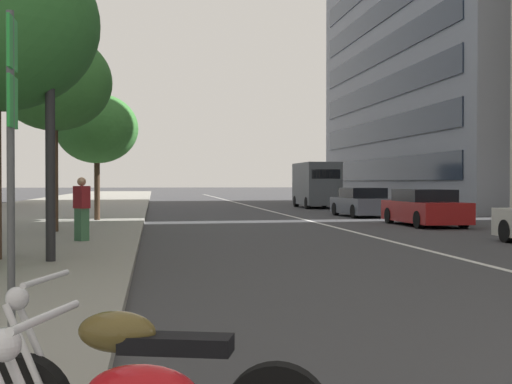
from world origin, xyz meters
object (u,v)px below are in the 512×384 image
at_px(delivery_van_ahead, 316,184).
at_px(street_tree_by_lamp_post, 97,129).
at_px(street_tree_far_plaza, 54,82).
at_px(parking_sign_by_curb, 11,147).
at_px(car_mid_block_traffic, 362,203).
at_px(car_far_down_avenue, 424,208).
at_px(street_lamp_with_banners, 70,12).
at_px(pedestrian_on_plaza, 82,209).

relative_size(delivery_van_ahead, street_tree_by_lamp_post, 1.07).
height_order(delivery_van_ahead, street_tree_far_plaza, street_tree_far_plaza).
height_order(parking_sign_by_curb, street_tree_far_plaza, street_tree_far_plaza).
bearing_deg(parking_sign_by_curb, delivery_van_ahead, -16.53).
bearing_deg(street_tree_far_plaza, delivery_van_ahead, -31.10).
height_order(car_mid_block_traffic, delivery_van_ahead, delivery_van_ahead).
xyz_separation_m(delivery_van_ahead, parking_sign_by_curb, (-37.70, 11.19, 0.40)).
bearing_deg(car_far_down_avenue, street_lamp_with_banners, 134.57).
bearing_deg(pedestrian_on_plaza, street_tree_far_plaza, -110.13).
bearing_deg(car_mid_block_traffic, street_tree_far_plaza, 126.67).
xyz_separation_m(parking_sign_by_curb, street_tree_by_lamp_post, (22.45, 1.09, 1.80)).
distance_m(delivery_van_ahead, street_tree_far_plaza, 25.42).
relative_size(street_tree_by_lamp_post, pedestrian_on_plaza, 3.07).
xyz_separation_m(car_mid_block_traffic, delivery_van_ahead, (11.32, -0.46, 0.86)).
bearing_deg(car_mid_block_traffic, parking_sign_by_curb, 155.26).
xyz_separation_m(parking_sign_by_curb, street_tree_far_plaza, (16.09, 1.84, 2.70)).
xyz_separation_m(street_lamp_with_banners, pedestrian_on_plaza, (4.61, 0.25, -3.85)).
distance_m(street_lamp_with_banners, street_tree_far_plaza, 8.26).
distance_m(delivery_van_ahead, street_tree_by_lamp_post, 19.70).
relative_size(car_far_down_avenue, street_tree_by_lamp_post, 0.94).
xyz_separation_m(street_lamp_with_banners, street_tree_far_plaza, (8.14, 1.39, -0.20)).
height_order(street_tree_by_lamp_post, pedestrian_on_plaza, street_tree_by_lamp_post).
bearing_deg(parking_sign_by_curb, street_tree_by_lamp_post, 2.78).
distance_m(street_lamp_with_banners, pedestrian_on_plaza, 6.02).
height_order(street_lamp_with_banners, street_tree_far_plaza, street_lamp_with_banners).
bearing_deg(parking_sign_by_curb, car_mid_block_traffic, -22.14).
xyz_separation_m(street_tree_by_lamp_post, pedestrian_on_plaza, (-9.89, -0.39, -2.75)).
height_order(delivery_van_ahead, street_lamp_with_banners, street_lamp_with_banners).
bearing_deg(car_far_down_avenue, pedestrian_on_plaza, 120.01).
relative_size(car_far_down_avenue, delivery_van_ahead, 0.89).
bearing_deg(street_tree_far_plaza, parking_sign_by_curb, -173.47).
xyz_separation_m(car_mid_block_traffic, pedestrian_on_plaza, (-13.81, 11.44, 0.31)).
distance_m(street_tree_far_plaza, pedestrian_on_plaza, 5.20).
relative_size(car_far_down_avenue, pedestrian_on_plaza, 2.90).
bearing_deg(delivery_van_ahead, street_tree_by_lamp_post, 141.48).
bearing_deg(street_tree_by_lamp_post, street_lamp_with_banners, -177.48).
bearing_deg(street_lamp_with_banners, parking_sign_by_curb, -176.73).
xyz_separation_m(delivery_van_ahead, street_tree_far_plaza, (-21.60, 13.03, 3.10)).
xyz_separation_m(delivery_van_ahead, street_lamp_with_banners, (-29.74, 11.64, 3.30)).
relative_size(street_lamp_with_banners, street_tree_far_plaza, 1.31).
xyz_separation_m(car_mid_block_traffic, street_lamp_with_banners, (-18.42, 11.18, 4.16)).
bearing_deg(pedestrian_on_plaza, street_lamp_with_banners, 55.15).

